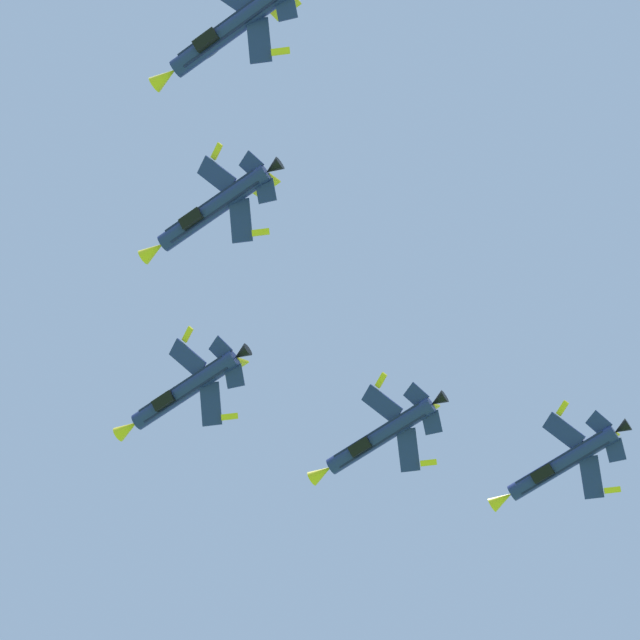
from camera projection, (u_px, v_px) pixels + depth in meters
name	position (u px, v px, depth m)	size (l,w,h in m)	color
fighter_jet_lead	(183.00, 392.00, 123.90)	(15.95, 8.70, 6.22)	navy
fighter_jet_left_wing	(212.00, 210.00, 118.22)	(15.95, 8.57, 6.38)	navy
fighter_jet_right_wing	(378.00, 437.00, 125.75)	(15.95, 8.99, 5.79)	navy
fighter_jet_left_outer	(228.00, 32.00, 110.26)	(15.95, 8.54, 6.42)	navy
fighter_jet_right_outer	(560.00, 465.00, 127.24)	(15.95, 8.72, 6.19)	navy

